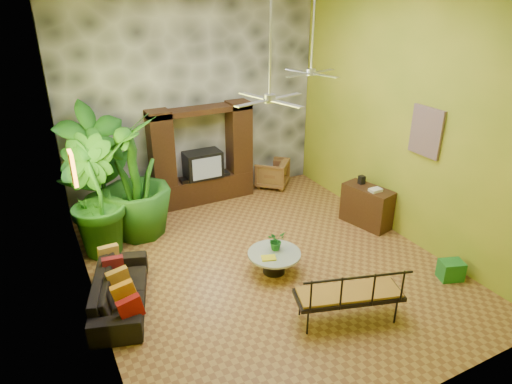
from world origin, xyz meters
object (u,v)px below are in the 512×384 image
tall_plant_c (134,178)px  coffee_table (274,260)px  wicker_armchair (272,173)px  iron_bench (352,293)px  side_console (367,206)px  green_bin (451,270)px  ceiling_fan_back (312,61)px  tall_plant_b (92,198)px  sofa (120,290)px  tall_plant_a (99,171)px  entertainment_center (203,162)px  ceiling_fan_front (270,85)px

tall_plant_c → coffee_table: (1.78, -2.51, -0.99)m
wicker_armchair → iron_bench: iron_bench is taller
tall_plant_c → side_console: tall_plant_c is taller
tall_plant_c → green_bin: (4.43, -4.13, -1.08)m
iron_bench → ceiling_fan_back: bearing=86.1°
tall_plant_b → green_bin: size_ratio=5.71×
sofa → tall_plant_c: size_ratio=0.79×
sofa → side_console: 5.31m
sofa → wicker_armchair: bearing=-38.4°
coffee_table → side_console: size_ratio=0.89×
ceiling_fan_back → sofa: (-4.25, -1.16, -3.11)m
tall_plant_a → side_console: tall_plant_a is taller
sofa → green_bin: 5.64m
entertainment_center → tall_plant_b: bearing=-155.4°
ceiling_fan_front → ceiling_fan_back: (1.80, 1.60, 0.00)m
tall_plant_a → green_bin: (5.03, -4.51, -1.19)m
tall_plant_a → wicker_armchair: bearing=6.8°
ceiling_fan_back → side_console: ceiling_fan_back is taller
ceiling_fan_front → side_console: bearing=15.5°
ceiling_fan_back → wicker_armchair: (0.26, 1.92, -3.05)m
entertainment_center → ceiling_fan_front: (-0.20, -3.54, 2.44)m
wicker_armchair → side_console: (0.79, -2.73, 0.08)m
tall_plant_a → ceiling_fan_front: bearing=-54.2°
tall_plant_b → tall_plant_c: 0.93m
entertainment_center → sofa: 4.14m
wicker_armchair → tall_plant_c: tall_plant_c is taller
side_console → green_bin: bearing=-103.8°
entertainment_center → side_console: entertainment_center is taller
tall_plant_a → green_bin: bearing=-41.9°
entertainment_center → sofa: bearing=-130.5°
wicker_armchair → iron_bench: size_ratio=0.45×
sofa → tall_plant_b: (0.00, 1.89, 0.85)m
iron_bench → green_bin: iron_bench is taller
sofa → ceiling_fan_back: bearing=-57.4°
sofa → tall_plant_c: bearing=-4.4°
tall_plant_c → side_console: 4.87m
tall_plant_a → side_console: 5.58m
entertainment_center → green_bin: 5.74m
ceiling_fan_front → sofa: 3.99m
ceiling_fan_front → entertainment_center: bearing=86.8°
iron_bench → green_bin: size_ratio=4.33×
wicker_armchair → coffee_table: (-1.87, -3.40, -0.10)m
green_bin → wicker_armchair: bearing=98.9°
entertainment_center → coffee_table: size_ratio=2.53×
tall_plant_b → side_console: size_ratio=2.12×
tall_plant_a → sofa: bearing=-96.0°
entertainment_center → sofa: (-2.65, -3.10, -0.68)m
sofa → coffee_table: (2.65, -0.32, -0.03)m
tall_plant_a → side_console: (5.03, -2.23, -0.94)m
wicker_armchair → side_console: size_ratio=0.72×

